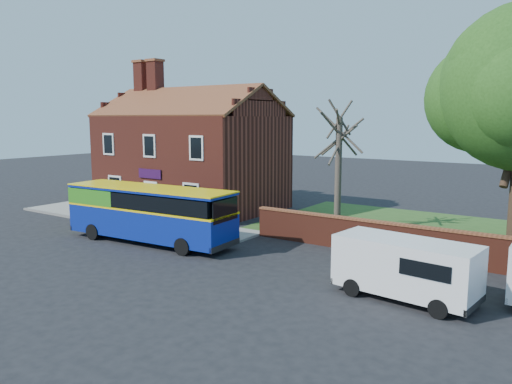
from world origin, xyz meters
The scene contains 9 objects.
ground centered at (0.00, 0.00, 0.00)m, with size 120.00×120.00×0.00m, color black.
pavement centered at (-7.00, 5.75, 0.06)m, with size 18.00×3.50×0.12m, color gray.
kerb centered at (-7.00, 4.00, 0.07)m, with size 18.00×0.15×0.14m, color slate.
grass_strip centered at (13.00, 13.00, 0.02)m, with size 26.00×12.00×0.04m, color #426B28.
shop_building centered at (-7.02, 11.50, 3.41)m, with size 12.30×8.13×10.50m.
boundary_wall centered at (13.00, 7.00, 0.81)m, with size 22.00×0.38×1.60m.
bus centered at (-2.17, 2.47, 1.64)m, with size 9.60×3.02×2.89m.
van_near centered at (11.64, 1.79, 1.20)m, with size 5.09×2.48×2.15m.
bare_tree centered at (5.06, 10.14, 3.60)m, with size 2.63×3.13×7.01m.
Camera 1 is at (16.88, -15.18, 6.38)m, focal length 35.00 mm.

